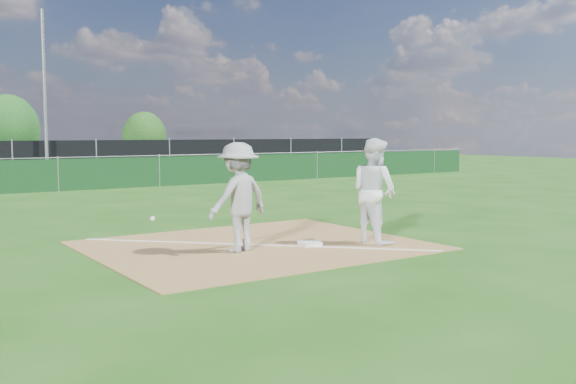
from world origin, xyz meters
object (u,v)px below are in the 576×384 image
object	(u,v)px
light_pole	(45,94)
tree_mid	(8,130)
runner	(374,191)
car_right	(77,160)
play_at_first	(238,197)
tree_right	(144,137)
car_mid	(10,160)
first_base	(310,244)

from	to	relation	value
light_pole	tree_mid	world-z (taller)	light_pole
light_pole	runner	xyz separation A→B (m)	(0.59, -22.74, -2.97)
light_pole	car_right	size ratio (longest dim) A/B	1.77
play_at_first	tree_right	bearing A→B (deg)	70.94
light_pole	play_at_first	xyz separation A→B (m)	(-2.09, -22.09, -2.99)
light_pole	play_at_first	size ratio (longest dim) A/B	3.27
tree_right	car_mid	bearing A→B (deg)	-146.08
car_mid	tree_mid	world-z (taller)	tree_mid
runner	tree_mid	size ratio (longest dim) A/B	0.45
tree_mid	runner	bearing A→B (deg)	-89.75
car_mid	light_pole	bearing A→B (deg)	-179.71
play_at_first	tree_right	xyz separation A→B (m)	(11.41, 33.01, 0.87)
runner	tree_mid	distance (m)	34.11
car_mid	tree_mid	xyz separation A→B (m)	(1.35, 7.31, 1.60)
tree_mid	car_mid	bearing A→B (deg)	-100.49
light_pole	first_base	size ratio (longest dim) A/B	22.27
light_pole	car_right	distance (m)	6.05
play_at_first	car_right	size ratio (longest dim) A/B	0.54
runner	tree_right	size ratio (longest dim) A/B	0.56
runner	tree_right	world-z (taller)	tree_right
tree_right	car_right	bearing A→B (deg)	-134.86
runner	tree_right	xyz separation A→B (m)	(8.73, 33.66, 0.85)
first_base	runner	distance (m)	1.64
car_mid	tree_right	distance (m)	12.38
runner	tree_mid	world-z (taller)	tree_mid
light_pole	tree_mid	bearing A→B (deg)	87.78
play_at_first	car_right	world-z (taller)	play_at_first
light_pole	first_base	bearing A→B (deg)	-91.72
runner	car_right	distance (m)	27.09
tree_mid	tree_right	distance (m)	8.90
tree_mid	light_pole	bearing A→B (deg)	-92.22
first_base	play_at_first	xyz separation A→B (m)	(-1.42, 0.26, 0.95)
light_pole	first_base	distance (m)	22.70
car_mid	tree_right	world-z (taller)	tree_right
car_mid	tree_mid	bearing A→B (deg)	-22.91
play_at_first	tree_mid	distance (m)	33.56
tree_right	first_base	bearing A→B (deg)	-106.72
first_base	car_right	xyz separation A→B (m)	(3.36, 26.61, 0.61)
light_pole	first_base	xyz separation A→B (m)	(-0.67, -22.34, -3.94)
first_base	play_at_first	world-z (taller)	play_at_first
light_pole	car_mid	world-z (taller)	light_pole
runner	car_right	size ratio (longest dim) A/B	0.46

